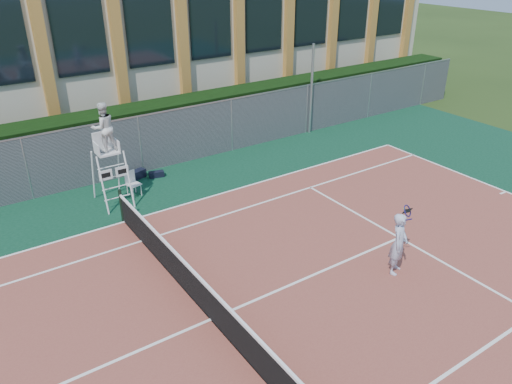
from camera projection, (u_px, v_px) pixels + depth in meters
ground at (211, 320)px, 11.58m from camera, size 120.00×120.00×0.00m
apron at (191, 298)px, 12.32m from camera, size 36.00×20.00×0.01m
tennis_court at (211, 320)px, 11.57m from camera, size 23.77×10.97×0.02m
tennis_net at (210, 302)px, 11.34m from camera, size 0.10×11.30×1.10m
fence at (87, 157)px, 17.61m from camera, size 40.00×0.06×2.20m
hedge at (77, 146)px, 18.50m from camera, size 40.00×1.40×2.20m
building at (16, 33)px, 23.03m from camera, size 45.00×10.60×8.22m
steel_pole at (311, 90)px, 22.22m from camera, size 0.12×0.12×4.02m
umpire_chair at (104, 130)px, 15.77m from camera, size 0.98×1.50×3.49m
plastic_chair at (132, 181)px, 17.12m from camera, size 0.50×0.50×0.88m
sports_bag_near at (136, 175)px, 18.47m from camera, size 0.79×0.50×0.31m
sports_bag_far at (156, 174)px, 18.63m from camera, size 0.59×0.35×0.22m
tennis_player at (399, 243)px, 12.89m from camera, size 1.02×0.77×1.73m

